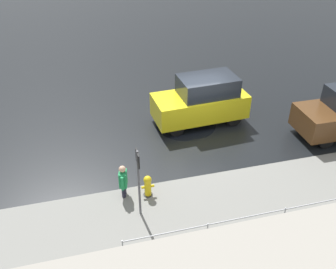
{
  "coord_description": "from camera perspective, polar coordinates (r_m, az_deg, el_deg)",
  "views": [
    {
      "loc": [
        4.51,
        12.17,
        8.39
      ],
      "look_at": [
        1.6,
        1.04,
        0.9
      ],
      "focal_mm": 40.0,
      "sensor_mm": 36.0,
      "label": 1
    }
  ],
  "objects": [
    {
      "name": "moving_hatchback",
      "position": [
        15.83,
        5.17,
        5.21
      ],
      "size": [
        4.0,
        1.94,
        2.06
      ],
      "color": "yellow",
      "rests_on": "ground"
    },
    {
      "name": "fire_hydrant",
      "position": [
        12.2,
        -3.1,
        -7.89
      ],
      "size": [
        0.42,
        0.31,
        0.8
      ],
      "color": "gold",
      "rests_on": "ground"
    },
    {
      "name": "pedestrian",
      "position": [
        12.08,
        -6.85,
        -6.85
      ],
      "size": [
        0.32,
        0.56,
        1.22
      ],
      "color": "#1E8C4C",
      "rests_on": "ground"
    },
    {
      "name": "kerb_strip",
      "position": [
        12.4,
        11.08,
        -10.14
      ],
      "size": [
        24.0,
        3.2,
        0.04
      ],
      "primitive_type": "cube",
      "color": "slate",
      "rests_on": "ground"
    },
    {
      "name": "ground_plane",
      "position": [
        15.45,
        4.76,
        0.06
      ],
      "size": [
        60.0,
        60.0,
        0.0
      ],
      "primitive_type": "plane",
      "color": "black"
    },
    {
      "name": "puddle_patch",
      "position": [
        16.07,
        2.68,
        1.58
      ],
      "size": [
        2.6,
        2.6,
        0.01
      ],
      "primitive_type": "cylinder",
      "color": "black",
      "rests_on": "ground"
    },
    {
      "name": "metal_railing",
      "position": [
        11.24,
        17.24,
        -11.81
      ],
      "size": [
        9.15,
        0.04,
        1.05
      ],
      "color": "#B7BABF",
      "rests_on": "ground"
    },
    {
      "name": "sign_post",
      "position": [
        10.82,
        -4.53,
        -6.08
      ],
      "size": [
        0.07,
        0.44,
        2.4
      ],
      "color": "#4C4C51",
      "rests_on": "ground"
    }
  ]
}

